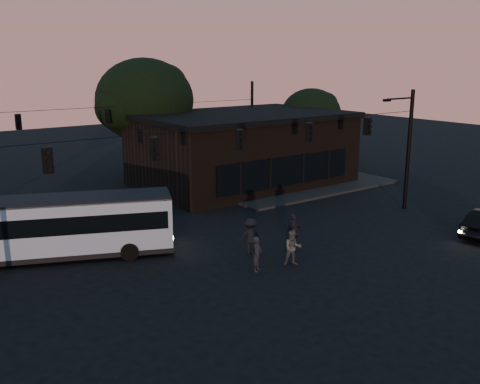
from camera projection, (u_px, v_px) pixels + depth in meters
ground at (294, 276)px, 23.47m from camera, size 120.00×120.00×0.00m
sidewalk_far_right at (289, 182)px, 41.30m from camera, size 14.00×10.00×0.15m
building at (242, 148)px, 40.50m from camera, size 15.40×10.41×5.40m
tree_behind at (145, 100)px, 41.51m from camera, size 7.60×7.60×9.43m
tree_right at (311, 114)px, 46.79m from camera, size 5.20×5.20×6.86m
signal_rig_near at (240, 163)px, 25.54m from camera, size 26.24×0.30×7.50m
signal_rig_far at (108, 132)px, 38.12m from camera, size 26.24×0.30×7.50m
bus at (61, 224)px, 25.31m from camera, size 10.56×6.31×2.94m
pedestrian_a at (257, 254)px, 23.84m from camera, size 0.70×0.64×1.61m
pedestrian_b at (293, 248)px, 24.55m from camera, size 1.01×0.94×1.66m
pedestrian_c at (293, 233)px, 26.28m from camera, size 1.19×0.66×1.92m
pedestrian_d at (251, 236)px, 25.95m from camera, size 1.34×1.18×1.80m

